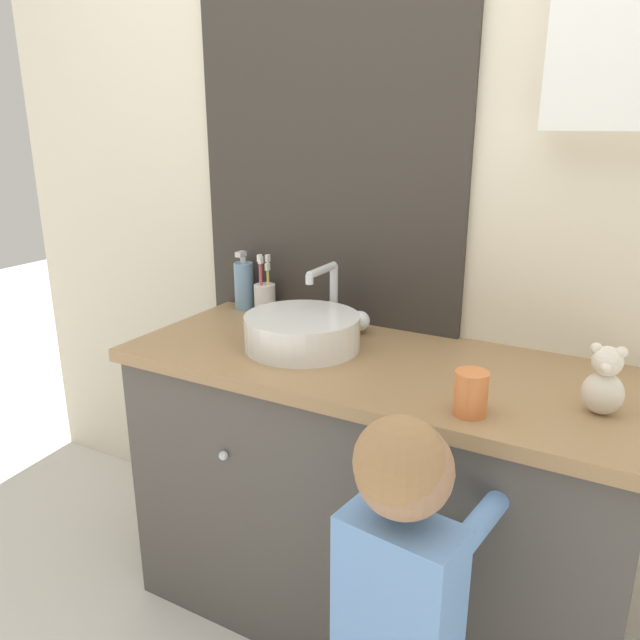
{
  "coord_description": "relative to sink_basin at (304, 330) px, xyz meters",
  "views": [
    {
      "loc": [
        0.59,
        -1.04,
        1.37
      ],
      "look_at": [
        -0.14,
        0.27,
        0.89
      ],
      "focal_mm": 35.0,
      "sensor_mm": 36.0,
      "label": 1
    }
  ],
  "objects": [
    {
      "name": "wall_back",
      "position": [
        0.23,
        0.3,
        0.44
      ],
      "size": [
        3.2,
        0.18,
        2.5
      ],
      "color": "beige",
      "rests_on": "ground_plane"
    },
    {
      "name": "vanity_counter",
      "position": [
        0.21,
        0.01,
        -0.44
      ],
      "size": [
        1.32,
        0.55,
        0.79
      ],
      "color": "#4C4742",
      "rests_on": "ground_plane"
    },
    {
      "name": "sink_basin",
      "position": [
        0.0,
        0.0,
        0.0
      ],
      "size": [
        0.31,
        0.36,
        0.2
      ],
      "color": "white",
      "rests_on": "vanity_counter"
    },
    {
      "name": "toothbrush_holder",
      "position": [
        -0.26,
        0.2,
        0.01
      ],
      "size": [
        0.07,
        0.07,
        0.19
      ],
      "color": "silver",
      "rests_on": "vanity_counter"
    },
    {
      "name": "soap_dispenser",
      "position": [
        -0.35,
        0.22,
        0.03
      ],
      "size": [
        0.06,
        0.06,
        0.19
      ],
      "color": "#6B93B2",
      "rests_on": "vanity_counter"
    },
    {
      "name": "child_figure",
      "position": [
        0.49,
        -0.49,
        -0.3
      ],
      "size": [
        0.26,
        0.44,
        0.92
      ],
      "color": "slate",
      "rests_on": "ground_plane"
    },
    {
      "name": "teddy_bear",
      "position": [
        0.74,
        -0.05,
        0.02
      ],
      "size": [
        0.08,
        0.07,
        0.15
      ],
      "color": "beige",
      "rests_on": "vanity_counter"
    },
    {
      "name": "drinking_cup",
      "position": [
        0.51,
        -0.18,
        -0.0
      ],
      "size": [
        0.07,
        0.07,
        0.09
      ],
      "primitive_type": "cylinder",
      "color": "orange",
      "rests_on": "vanity_counter"
    }
  ]
}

